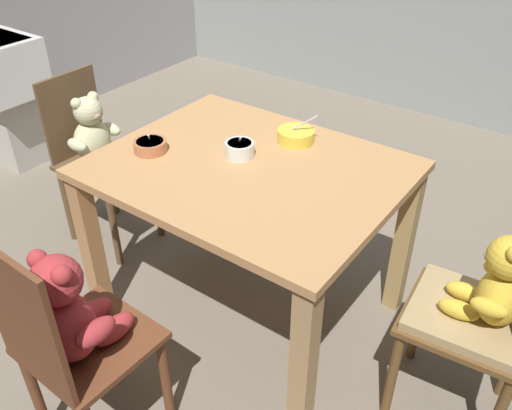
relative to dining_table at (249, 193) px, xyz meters
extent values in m
cube|color=#776B5C|center=(0.00, 0.00, -0.65)|extent=(5.20, 5.20, 0.04)
cube|color=tan|center=(0.00, 0.00, 0.11)|extent=(1.14, 0.92, 0.03)
cube|color=#B7814F|center=(-0.52, -0.41, -0.27)|extent=(0.07, 0.07, 0.72)
cube|color=tan|center=(0.52, -0.41, -0.27)|extent=(0.07, 0.07, 0.72)
cube|color=#B1834E|center=(-0.52, 0.41, -0.27)|extent=(0.07, 0.07, 0.72)
cube|color=tan|center=(0.52, 0.41, -0.27)|extent=(0.07, 0.07, 0.72)
cube|color=brown|center=(-0.06, -0.79, -0.19)|extent=(0.38, 0.38, 0.02)
cube|color=brown|center=(-0.06, -0.96, 0.06)|extent=(0.34, 0.03, 0.47)
cylinder|color=brown|center=(0.10, -0.63, -0.41)|extent=(0.04, 0.04, 0.43)
cylinder|color=brown|center=(-0.21, -0.63, -0.41)|extent=(0.04, 0.04, 0.43)
cylinder|color=brown|center=(-0.22, -0.94, -0.41)|extent=(0.04, 0.04, 0.43)
ellipsoid|color=#AD3235|center=(-0.06, -0.85, -0.06)|extent=(0.21, 0.18, 0.24)
ellipsoid|color=beige|center=(-0.06, -0.79, -0.07)|extent=(0.12, 0.07, 0.14)
sphere|color=#AD3235|center=(-0.06, -0.84, 0.12)|extent=(0.15, 0.15, 0.15)
ellipsoid|color=beige|center=(-0.06, -0.79, 0.11)|extent=(0.06, 0.06, 0.05)
sphere|color=#AD3235|center=(0.00, -0.85, 0.18)|extent=(0.06, 0.06, 0.06)
sphere|color=#AD3235|center=(-0.11, -0.85, 0.18)|extent=(0.06, 0.06, 0.06)
ellipsoid|color=#AD3235|center=(0.06, -0.83, -0.03)|extent=(0.07, 0.14, 0.07)
ellipsoid|color=#AD3235|center=(-0.18, -0.82, -0.03)|extent=(0.07, 0.14, 0.07)
ellipsoid|color=#AD3235|center=(0.00, -0.73, -0.14)|extent=(0.08, 0.16, 0.07)
ellipsoid|color=#AD3235|center=(-0.11, -0.73, -0.14)|extent=(0.08, 0.16, 0.07)
cube|color=brown|center=(0.90, 0.03, -0.19)|extent=(0.44, 0.41, 0.02)
cylinder|color=brown|center=(0.71, 0.17, -0.41)|extent=(0.04, 0.04, 0.43)
cylinder|color=brown|center=(0.74, -0.15, -0.41)|extent=(0.04, 0.04, 0.43)
cube|color=tan|center=(0.90, 0.03, -0.16)|extent=(0.41, 0.38, 0.04)
ellipsoid|color=gold|center=(0.97, 0.03, -0.04)|extent=(0.16, 0.19, 0.20)
ellipsoid|color=beige|center=(0.93, 0.03, -0.05)|extent=(0.06, 0.10, 0.12)
sphere|color=gold|center=(0.96, 0.03, 0.11)|extent=(0.14, 0.14, 0.14)
ellipsoid|color=beige|center=(0.91, 0.03, 0.10)|extent=(0.05, 0.06, 0.04)
ellipsoid|color=gold|center=(0.94, 0.13, -0.02)|extent=(0.12, 0.07, 0.06)
ellipsoid|color=gold|center=(0.96, -0.07, -0.02)|extent=(0.12, 0.07, 0.06)
ellipsoid|color=gold|center=(0.86, 0.07, -0.11)|extent=(0.14, 0.07, 0.06)
ellipsoid|color=gold|center=(0.87, -0.02, -0.11)|extent=(0.14, 0.07, 0.06)
cube|color=brown|center=(-0.90, 0.02, -0.19)|extent=(0.42, 0.36, 0.02)
cube|color=brown|center=(-1.10, 0.02, 0.03)|extent=(0.02, 0.33, 0.42)
cylinder|color=brown|center=(-0.72, -0.13, -0.41)|extent=(0.04, 0.04, 0.43)
cylinder|color=brown|center=(-0.72, 0.17, -0.41)|extent=(0.04, 0.04, 0.43)
cylinder|color=brown|center=(-1.08, -0.13, -0.41)|extent=(0.04, 0.04, 0.43)
cylinder|color=brown|center=(-1.08, 0.17, -0.41)|extent=(0.04, 0.04, 0.43)
ellipsoid|color=beige|center=(-0.98, 0.02, -0.07)|extent=(0.16, 0.19, 0.22)
ellipsoid|color=#D8B192|center=(-0.92, 0.02, -0.08)|extent=(0.06, 0.10, 0.13)
sphere|color=beige|center=(-0.97, 0.02, 0.09)|extent=(0.14, 0.14, 0.14)
ellipsoid|color=#D8B192|center=(-0.92, 0.02, 0.08)|extent=(0.05, 0.06, 0.04)
sphere|color=beige|center=(-0.98, -0.03, 0.14)|extent=(0.05, 0.05, 0.05)
sphere|color=beige|center=(-0.98, 0.06, 0.14)|extent=(0.05, 0.05, 0.05)
ellipsoid|color=beige|center=(-0.95, -0.09, -0.04)|extent=(0.12, 0.06, 0.06)
ellipsoid|color=beige|center=(-0.95, 0.12, -0.04)|extent=(0.12, 0.06, 0.06)
ellipsoid|color=beige|center=(-0.86, -0.04, -0.14)|extent=(0.14, 0.07, 0.07)
ellipsoid|color=beige|center=(-0.86, 0.07, -0.14)|extent=(0.14, 0.07, 0.07)
cylinder|color=silver|center=(-0.07, 0.04, 0.16)|extent=(0.12, 0.12, 0.06)
cylinder|color=silver|center=(-0.07, 0.04, 0.13)|extent=(0.06, 0.06, 0.01)
cylinder|color=beige|center=(-0.07, 0.04, 0.18)|extent=(0.10, 0.10, 0.01)
cylinder|color=#BCBCC1|center=(-0.05, 0.02, 0.21)|extent=(0.06, 0.07, 0.06)
ellipsoid|color=#BCBCC1|center=(-0.08, 0.05, 0.18)|extent=(0.04, 0.04, 0.01)
cylinder|color=yellow|center=(0.04, 0.28, 0.15)|extent=(0.15, 0.15, 0.05)
cylinder|color=yellow|center=(0.04, 0.28, 0.13)|extent=(0.08, 0.08, 0.01)
cylinder|color=beige|center=(0.04, 0.28, 0.17)|extent=(0.13, 0.13, 0.01)
cylinder|color=#BCBCC1|center=(0.07, 0.29, 0.21)|extent=(0.10, 0.05, 0.08)
ellipsoid|color=#BCBCC1|center=(0.03, 0.27, 0.17)|extent=(0.04, 0.03, 0.01)
cylinder|color=#BD7048|center=(-0.39, -0.14, 0.15)|extent=(0.13, 0.13, 0.05)
cylinder|color=#BD7048|center=(-0.39, -0.14, 0.13)|extent=(0.07, 0.07, 0.01)
cylinder|color=beige|center=(-0.39, -0.14, 0.17)|extent=(0.11, 0.11, 0.01)
cylinder|color=#BCBCC1|center=(-0.36, -0.16, 0.20)|extent=(0.07, 0.07, 0.07)
ellipsoid|color=#BCBCC1|center=(-0.39, -0.13, 0.16)|extent=(0.04, 0.04, 0.01)
cube|color=#B7B2A8|center=(-2.05, 0.21, -0.39)|extent=(0.28, 0.25, 0.48)
camera|label=1|loc=(1.08, -1.44, 1.16)|focal=37.83mm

